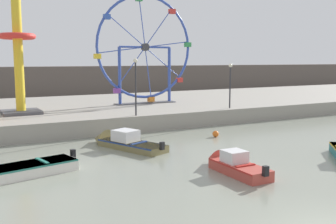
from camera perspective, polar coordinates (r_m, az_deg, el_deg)
name	(u,v)px	position (r m, az deg, el deg)	size (l,w,h in m)	color
quay_promenade	(82,111)	(37.17, -12.30, 0.12)	(110.00, 18.96, 1.23)	gray
distant_town_skyline	(42,83)	(55.56, -17.80, 4.00)	(140.00, 3.00, 4.40)	#564C47
motorboat_faded_red	(231,164)	(19.36, 9.07, -7.45)	(1.29, 4.42, 1.41)	#B24238
motorboat_olive_wood	(120,142)	(24.59, -7.01, -4.25)	(3.50, 5.91, 1.60)	olive
motorboat_white_red_stripe	(12,172)	(19.33, -21.67, -8.07)	(5.37, 2.57, 1.43)	silver
ferris_wheel_blue_frame	(145,49)	(37.07, -3.33, 9.01)	(9.77, 1.20, 10.01)	#334CA8
drop_tower_yellow_tower	(17,26)	(32.04, -20.99, 11.54)	(2.80, 2.80, 16.04)	gold
promenade_lamp_near	(136,79)	(29.00, -4.70, 4.83)	(0.32, 0.32, 4.20)	#2D2D33
promenade_lamp_far	(230,79)	(33.75, 8.97, 4.74)	(0.32, 0.32, 3.77)	#2D2D33
mooring_buoy_orange	(216,134)	(27.56, 6.89, -3.16)	(0.44, 0.44, 0.44)	orange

